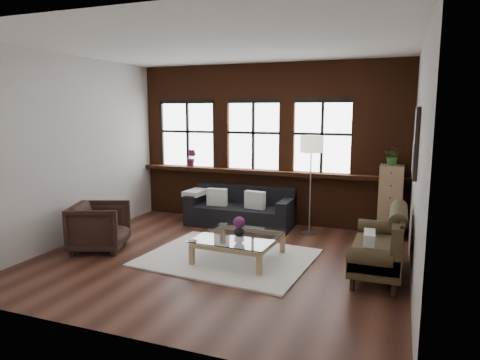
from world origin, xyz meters
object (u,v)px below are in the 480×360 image
(dark_sofa, at_px, (240,207))
(vase, at_px, (239,230))
(drawer_chest, at_px, (390,202))
(coffee_table, at_px, (239,248))
(floor_lamp, at_px, (310,182))
(vintage_settee, at_px, (377,242))
(armchair, at_px, (100,227))

(dark_sofa, distance_m, vase, 1.97)
(vase, bearing_deg, drawer_chest, 44.11)
(coffee_table, xyz_separation_m, vase, (0.00, 0.00, 0.28))
(drawer_chest, bearing_deg, vase, -135.89)
(drawer_chest, distance_m, floor_lamp, 1.46)
(dark_sofa, distance_m, vintage_settee, 3.18)
(dark_sofa, bearing_deg, armchair, -126.33)
(drawer_chest, bearing_deg, coffee_table, -135.89)
(vintage_settee, height_order, coffee_table, vintage_settee)
(coffee_table, bearing_deg, armchair, -170.97)
(floor_lamp, bearing_deg, armchair, -145.26)
(floor_lamp, bearing_deg, vase, -112.73)
(coffee_table, xyz_separation_m, floor_lamp, (0.73, 1.74, 0.80))
(dark_sofa, bearing_deg, floor_lamp, -4.11)
(vintage_settee, height_order, drawer_chest, drawer_chest)
(dark_sofa, xyz_separation_m, drawer_chest, (2.80, 0.21, 0.28))
(vintage_settee, height_order, armchair, vintage_settee)
(armchair, bearing_deg, coffee_table, -101.79)
(armchair, distance_m, coffee_table, 2.35)
(armchair, relative_size, drawer_chest, 0.65)
(armchair, bearing_deg, floor_lamp, -76.08)
(coffee_table, bearing_deg, drawer_chest, 44.11)
(dark_sofa, height_order, coffee_table, dark_sofa)
(dark_sofa, height_order, armchair, armchair)
(dark_sofa, distance_m, coffee_table, 1.98)
(coffee_table, bearing_deg, vase, 90.00)
(coffee_table, height_order, drawer_chest, drawer_chest)
(vintage_settee, distance_m, armchair, 4.35)
(armchair, distance_m, floor_lamp, 3.75)
(coffee_table, bearing_deg, dark_sofa, 110.41)
(armchair, xyz_separation_m, vase, (2.31, 0.37, 0.08))
(dark_sofa, xyz_separation_m, vase, (0.69, -1.84, 0.09))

